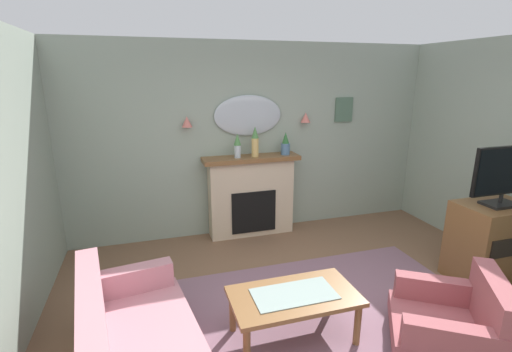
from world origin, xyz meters
TOP-DOWN VIEW (x-y plane):
  - floor at (0.00, 0.00)m, footprint 6.26×6.15m
  - wall_back at (0.00, 2.62)m, footprint 6.26×0.10m
  - patterned_rug at (0.00, 0.20)m, footprint 3.20×2.40m
  - fireplace at (-0.13, 2.40)m, footprint 1.36×0.36m
  - mantel_vase_left at (-0.33, 2.37)m, footprint 0.10×0.10m
  - mantel_vase_centre at (-0.08, 2.37)m, footprint 0.10×0.10m
  - mantel_vase_right at (0.37, 2.37)m, footprint 0.13×0.13m
  - wall_mirror at (-0.13, 2.54)m, footprint 0.96×0.06m
  - wall_sconce_left at (-0.98, 2.49)m, footprint 0.14×0.14m
  - wall_sconce_right at (0.72, 2.49)m, footprint 0.14×0.14m
  - framed_picture at (1.37, 2.55)m, footprint 0.28×0.03m
  - coffee_table at (-0.40, 0.16)m, footprint 1.10×0.60m
  - floral_couch at (-1.74, 0.09)m, footprint 1.10×1.81m
  - armchair_near_fireplace at (0.81, -0.39)m, footprint 1.12×1.12m
  - tv_cabinet at (2.08, 0.42)m, footprint 0.80×0.57m
  - tv_flatscreen at (2.08, 0.40)m, footprint 0.84×0.24m

SIDE VIEW (x-z plane):
  - floor at x=0.00m, z-range -0.10..0.00m
  - patterned_rug at x=0.00m, z-range 0.00..0.01m
  - armchair_near_fireplace at x=0.81m, z-range -0.05..0.66m
  - floral_couch at x=-1.74m, z-range -0.06..0.70m
  - coffee_table at x=-0.40m, z-range 0.16..0.61m
  - tv_cabinet at x=2.08m, z-range 0.00..0.90m
  - fireplace at x=-0.13m, z-range -0.01..1.15m
  - tv_flatscreen at x=2.08m, z-range 0.92..1.57m
  - mantel_vase_right at x=0.37m, z-range 1.14..1.46m
  - mantel_vase_left at x=-0.33m, z-range 1.17..1.51m
  - wall_back at x=0.00m, z-range 0.00..2.70m
  - mantel_vase_centre at x=-0.08m, z-range 1.16..1.58m
  - wall_sconce_left at x=-0.98m, z-range 1.59..1.73m
  - wall_sconce_right at x=0.72m, z-range 1.59..1.73m
  - wall_mirror at x=-0.13m, z-range 1.43..1.99m
  - framed_picture at x=1.37m, z-range 1.57..1.93m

